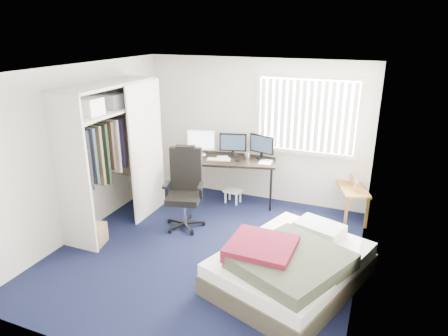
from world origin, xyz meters
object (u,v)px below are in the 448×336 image
nightstand (352,191)px  office_chair (185,196)px  bed (290,265)px  desk (229,157)px

nightstand → office_chair: bearing=-152.8°
nightstand → bed: (-0.50, -2.15, -0.21)m
desk → bed: (1.60, -2.06, -0.55)m
office_chair → nightstand: (2.40, 1.23, -0.01)m
office_chair → nightstand: bearing=27.2°
nightstand → bed: size_ratio=0.39×
bed → desk: bearing=127.8°
desk → bed: 2.66m
office_chair → bed: bearing=-26.0°
nightstand → desk: bearing=-177.4°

